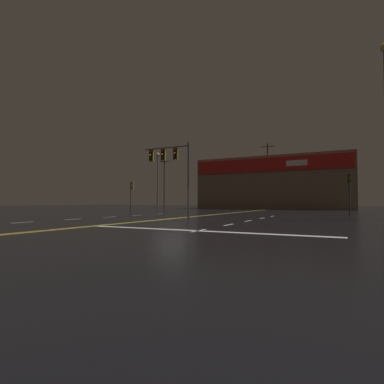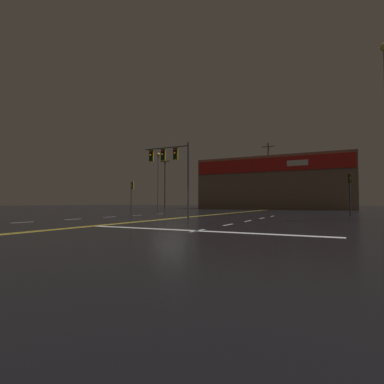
{
  "view_description": "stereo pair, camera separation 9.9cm",
  "coord_description": "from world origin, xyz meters",
  "px_view_note": "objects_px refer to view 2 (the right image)",
  "views": [
    {
      "loc": [
        10.84,
        -18.24,
        1.14
      ],
      "look_at": [
        0.0,
        3.36,
        2.0
      ],
      "focal_mm": 28.0,
      "sensor_mm": 36.0,
      "label": 1
    },
    {
      "loc": [
        10.93,
        -18.19,
        1.14
      ],
      "look_at": [
        0.0,
        3.36,
        2.0
      ],
      "focal_mm": 28.0,
      "sensor_mm": 36.0,
      "label": 2
    }
  ],
  "objects_px": {
    "traffic_signal_median": "(169,160)",
    "streetlight_median_approach": "(158,173)",
    "traffic_signal_corner_northwest": "(132,190)",
    "traffic_signal_corner_northeast": "(350,184)"
  },
  "relations": [
    {
      "from": "streetlight_median_approach",
      "to": "traffic_signal_median",
      "type": "bearing_deg",
      "value": -54.66
    },
    {
      "from": "traffic_signal_median",
      "to": "traffic_signal_corner_northwest",
      "type": "distance_m",
      "value": 14.83
    },
    {
      "from": "traffic_signal_corner_northeast",
      "to": "traffic_signal_corner_northwest",
      "type": "xyz_separation_m",
      "value": [
        -24.1,
        0.23,
        0.0
      ]
    },
    {
      "from": "traffic_signal_corner_northwest",
      "to": "streetlight_median_approach",
      "type": "xyz_separation_m",
      "value": [
        -3.05,
        10.6,
        3.13
      ]
    },
    {
      "from": "traffic_signal_median",
      "to": "traffic_signal_corner_northeast",
      "type": "xyz_separation_m",
      "value": [
        12.87,
        9.29,
        -1.78
      ]
    },
    {
      "from": "traffic_signal_median",
      "to": "streetlight_median_approach",
      "type": "distance_m",
      "value": 24.71
    },
    {
      "from": "traffic_signal_corner_northwest",
      "to": "traffic_signal_corner_northeast",
      "type": "bearing_deg",
      "value": -0.55
    },
    {
      "from": "traffic_signal_corner_northeast",
      "to": "streetlight_median_approach",
      "type": "bearing_deg",
      "value": 158.24
    },
    {
      "from": "traffic_signal_median",
      "to": "traffic_signal_corner_northeast",
      "type": "height_order",
      "value": "traffic_signal_median"
    },
    {
      "from": "traffic_signal_corner_northwest",
      "to": "streetlight_median_approach",
      "type": "distance_m",
      "value": 11.47
    }
  ]
}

